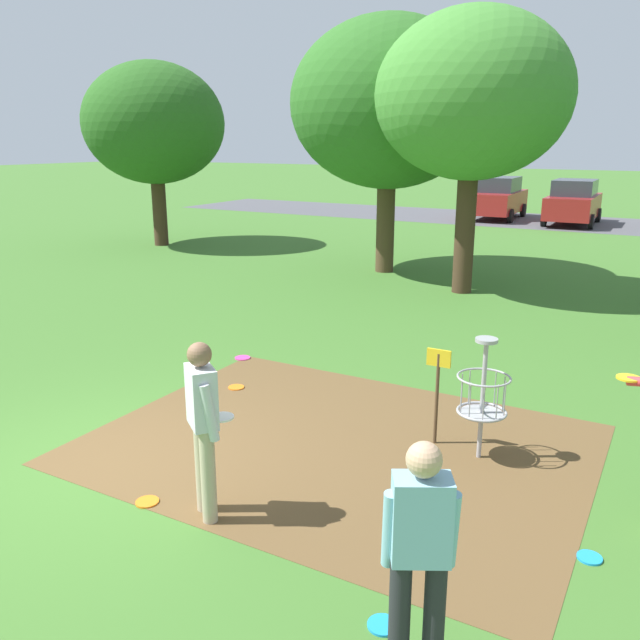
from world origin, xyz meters
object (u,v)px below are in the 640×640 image
object	(u,v)px
frisbee_by_tee	(590,558)
parked_car_center_left	(573,202)
player_throwing	(203,420)
frisbee_near_basket	(383,625)
parked_car_leftmost	(498,198)
frisbee_far_left	(243,358)
tree_mid_center	(154,124)
player_foreground_watching	(420,552)
tree_near_left	(389,104)
frisbee_mid_grass	(147,502)
tree_near_right	(473,96)
frisbee_far_right	(236,387)
disc_golf_basket	(478,393)

from	to	relation	value
frisbee_by_tee	parked_car_center_left	size ratio (longest dim) A/B	0.05
player_throwing	frisbee_near_basket	xyz separation A→B (m)	(2.04, -0.54, -0.96)
parked_car_leftmost	player_throwing	bearing A→B (deg)	-81.15
frisbee_far_left	tree_mid_center	distance (m)	13.18
player_foreground_watching	tree_mid_center	bearing A→B (deg)	137.23
frisbee_near_basket	frisbee_by_tee	xyz separation A→B (m)	(1.20, 1.59, 0.00)
frisbee_by_tee	tree_mid_center	distance (m)	19.19
frisbee_near_basket	parked_car_leftmost	world-z (taller)	parked_car_leftmost
frisbee_far_left	tree_near_left	size ratio (longest dim) A/B	0.04
frisbee_near_basket	frisbee_mid_grass	bearing A→B (deg)	171.26
player_throwing	parked_car_center_left	xyz separation A→B (m)	(-0.67, 24.95, -0.05)
parked_car_leftmost	parked_car_center_left	bearing A→B (deg)	-9.09
frisbee_mid_grass	parked_car_center_left	world-z (taller)	parked_car_center_left
player_foreground_watching	tree_near_right	size ratio (longest dim) A/B	0.28
tree_mid_center	parked_car_leftmost	bearing A→B (deg)	59.26
player_throwing	tree_near_right	bearing A→B (deg)	94.46
player_foreground_watching	parked_car_center_left	bearing A→B (deg)	96.83
frisbee_far_left	parked_car_center_left	size ratio (longest dim) A/B	0.06
frisbee_near_basket	frisbee_by_tee	bearing A→B (deg)	52.91
player_throwing	parked_car_leftmost	xyz separation A→B (m)	(-3.97, 25.48, -0.05)
frisbee_far_right	parked_car_leftmost	distance (m)	22.82
player_throwing	parked_car_center_left	size ratio (longest dim) A/B	0.40
disc_golf_basket	frisbee_mid_grass	size ratio (longest dim) A/B	6.12
frisbee_far_right	parked_car_center_left	bearing A→B (deg)	87.28
player_throwing	frisbee_far_left	xyz separation A→B (m)	(-2.42, 3.90, -0.96)
tree_near_right	disc_golf_basket	bearing A→B (deg)	-71.55
player_foreground_watching	frisbee_mid_grass	world-z (taller)	player_foreground_watching
tree_near_left	player_foreground_watching	bearing A→B (deg)	-65.29
player_foreground_watching	parked_car_leftmost	bearing A→B (deg)	103.62
frisbee_near_basket	tree_near_left	bearing A→B (deg)	113.87
player_throwing	tree_mid_center	bearing A→B (deg)	133.90
disc_golf_basket	tree_near_right	xyz separation A→B (m)	(-2.65, 7.93, 3.58)
player_foreground_watching	frisbee_near_basket	size ratio (longest dim) A/B	7.45
frisbee_far_right	tree_near_left	size ratio (longest dim) A/B	0.04
frisbee_near_basket	frisbee_far_right	bearing A→B (deg)	138.56
frisbee_by_tee	tree_near_right	xyz separation A→B (m)	(-4.05, 9.29, 4.32)
player_foreground_watching	tree_near_left	distance (m)	14.31
player_throwing	tree_near_right	distance (m)	10.91
player_throwing	parked_car_leftmost	distance (m)	25.78
tree_near_left	tree_near_right	bearing A→B (deg)	-28.48
frisbee_by_tee	tree_near_right	bearing A→B (deg)	113.56
parked_car_leftmost	frisbee_mid_grass	bearing A→B (deg)	-82.63
player_foreground_watching	parked_car_center_left	xyz separation A→B (m)	(-3.10, 25.84, -0.05)
parked_car_leftmost	frisbee_far_left	bearing A→B (deg)	-85.90
disc_golf_basket	frisbee_far_right	distance (m)	3.66
parked_car_leftmost	tree_near_left	bearing A→B (deg)	-87.61
frisbee_mid_grass	frisbee_far_left	world-z (taller)	same
player_foreground_watching	tree_mid_center	distance (m)	19.62
parked_car_center_left	tree_near_right	bearing A→B (deg)	-90.53
frisbee_by_tee	frisbee_mid_grass	world-z (taller)	same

